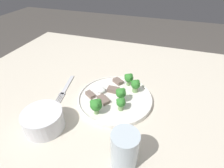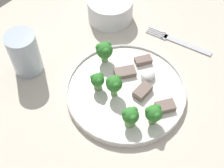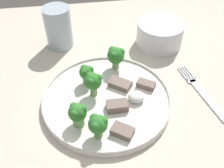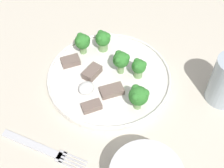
# 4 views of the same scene
# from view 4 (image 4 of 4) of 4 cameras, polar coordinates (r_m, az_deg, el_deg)

# --- Properties ---
(table) EXTENTS (1.35, 1.03, 0.78)m
(table) POSITION_cam_4_polar(r_m,az_deg,el_deg) (0.80, -3.91, -3.00)
(table) COLOR beige
(table) RESTS_ON ground_plane
(dinner_plate) EXTENTS (0.28, 0.28, 0.02)m
(dinner_plate) POSITION_cam_4_polar(r_m,az_deg,el_deg) (0.71, -0.55, 1.27)
(dinner_plate) COLOR white
(dinner_plate) RESTS_ON table
(fork) EXTENTS (0.05, 0.18, 0.00)m
(fork) POSITION_cam_4_polar(r_m,az_deg,el_deg) (0.63, -12.61, -11.51)
(fork) COLOR silver
(fork) RESTS_ON table
(broccoli_floret_near_rim_left) EXTENTS (0.04, 0.04, 0.06)m
(broccoli_floret_near_rim_left) POSITION_cam_4_polar(r_m,az_deg,el_deg) (0.62, 4.86, -2.16)
(broccoli_floret_near_rim_left) COLOR #7FA866
(broccoli_floret_near_rim_left) RESTS_ON dinner_plate
(broccoli_floret_center_left) EXTENTS (0.03, 0.03, 0.05)m
(broccoli_floret_center_left) POSITION_cam_4_polar(r_m,az_deg,el_deg) (0.69, 4.92, 3.12)
(broccoli_floret_center_left) COLOR #7FA866
(broccoli_floret_center_left) RESTS_ON dinner_plate
(broccoli_floret_back_left) EXTENTS (0.04, 0.04, 0.06)m
(broccoli_floret_back_left) POSITION_cam_4_polar(r_m,az_deg,el_deg) (0.68, 1.65, 4.42)
(broccoli_floret_back_left) COLOR #7FA866
(broccoli_floret_back_left) RESTS_ON dinner_plate
(broccoli_floret_front_left) EXTENTS (0.04, 0.04, 0.05)m
(broccoli_floret_front_left) POSITION_cam_4_polar(r_m,az_deg,el_deg) (0.74, -5.44, 7.73)
(broccoli_floret_front_left) COLOR #7FA866
(broccoli_floret_front_left) RESTS_ON dinner_plate
(broccoli_floret_center_back) EXTENTS (0.04, 0.04, 0.05)m
(broccoli_floret_center_back) POSITION_cam_4_polar(r_m,az_deg,el_deg) (0.74, -1.69, 8.15)
(broccoli_floret_center_back) COLOR #7FA866
(broccoli_floret_center_back) RESTS_ON dinner_plate
(meat_slice_front_slice) EXTENTS (0.06, 0.05, 0.01)m
(meat_slice_front_slice) POSITION_cam_4_polar(r_m,az_deg,el_deg) (0.67, -0.06, -1.22)
(meat_slice_front_slice) COLOR #756056
(meat_slice_front_slice) RESTS_ON dinner_plate
(meat_slice_middle_slice) EXTENTS (0.04, 0.03, 0.02)m
(meat_slice_middle_slice) POSITION_cam_4_polar(r_m,az_deg,el_deg) (0.70, -3.83, 2.00)
(meat_slice_middle_slice) COLOR #756056
(meat_slice_middle_slice) RESTS_ON dinner_plate
(meat_slice_rear_slice) EXTENTS (0.05, 0.05, 0.01)m
(meat_slice_rear_slice) POSITION_cam_4_polar(r_m,az_deg,el_deg) (0.73, -7.83, 3.95)
(meat_slice_rear_slice) COLOR #756056
(meat_slice_rear_slice) RESTS_ON dinner_plate
(meat_slice_edge_slice) EXTENTS (0.05, 0.04, 0.01)m
(meat_slice_edge_slice) POSITION_cam_4_polar(r_m,az_deg,el_deg) (0.65, -3.76, -4.09)
(meat_slice_edge_slice) COLOR #756056
(meat_slice_edge_slice) RESTS_ON dinner_plate
(sauce_dollop) EXTENTS (0.04, 0.03, 0.02)m
(sauce_dollop) POSITION_cam_4_polar(r_m,az_deg,el_deg) (0.67, -4.70, -0.75)
(sauce_dollop) COLOR white
(sauce_dollop) RESTS_ON dinner_plate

